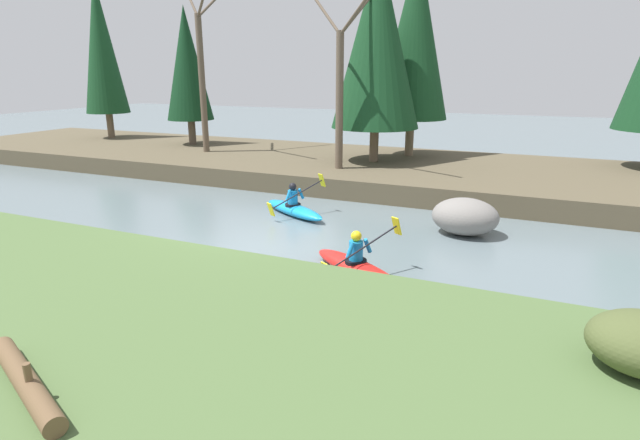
{
  "coord_description": "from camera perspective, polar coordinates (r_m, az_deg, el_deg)",
  "views": [
    {
      "loc": [
        6.12,
        -10.1,
        4.24
      ],
      "look_at": [
        1.18,
        1.24,
        0.55
      ],
      "focal_mm": 28.0,
      "sensor_mm": 36.0,
      "label": 1
    }
  ],
  "objects": [
    {
      "name": "ground_plane",
      "position": [
        12.55,
        -7.23,
        -3.27
      ],
      "size": [
        90.0,
        90.0,
        0.0
      ],
      "primitive_type": "plane",
      "color": "slate"
    },
    {
      "name": "riverbank_near",
      "position": [
        8.29,
        -29.49,
        -13.15
      ],
      "size": [
        44.0,
        7.52,
        0.85
      ],
      "color": "#4C6638",
      "rests_on": "ground"
    },
    {
      "name": "riverbank_far",
      "position": [
        20.87,
        6.09,
        5.8
      ],
      "size": [
        44.0,
        8.25,
        0.71
      ],
      "color": "brown",
      "rests_on": "ground"
    },
    {
      "name": "conifer_tree_far_left",
      "position": [
        30.22,
        -23.75,
        17.75
      ],
      "size": [
        2.27,
        2.27,
        8.33
      ],
      "color": "brown",
      "rests_on": "riverbank_far"
    },
    {
      "name": "conifer_tree_left",
      "position": [
        26.09,
        -14.95,
        16.84
      ],
      "size": [
        2.27,
        2.27,
        6.55
      ],
      "color": "brown",
      "rests_on": "riverbank_far"
    },
    {
      "name": "conifer_tree_mid_left",
      "position": [
        20.43,
        6.56,
        19.72
      ],
      "size": [
        3.47,
        3.47,
        8.0
      ],
      "color": "brown",
      "rests_on": "riverbank_far"
    },
    {
      "name": "conifer_tree_centre",
      "position": [
        22.13,
        10.77,
        20.06
      ],
      "size": [
        3.01,
        3.01,
        8.37
      ],
      "color": "#7A664C",
      "rests_on": "riverbank_far"
    },
    {
      "name": "bare_tree_upstream",
      "position": [
        23.45,
        -13.25,
        16.64
      ],
      "size": [
        4.3,
        4.25,
        7.88
      ],
      "color": "brown",
      "rests_on": "riverbank_far"
    },
    {
      "name": "bare_tree_mid_upstream",
      "position": [
        18.78,
        2.41,
        15.25
      ],
      "size": [
        3.61,
        3.56,
        6.55
      ],
      "color": "brown",
      "rests_on": "riverbank_far"
    },
    {
      "name": "kayaker_lead",
      "position": [
        10.73,
        4.66,
        -5.57
      ],
      "size": [
        2.63,
        1.98,
        1.2
      ],
      "rotation": [
        0.0,
        0.0,
        -0.54
      ],
      "color": "red",
      "rests_on": "ground"
    },
    {
      "name": "kayaker_middle",
      "position": [
        15.28,
        -2.95,
        1.34
      ],
      "size": [
        2.66,
        1.94,
        1.2
      ],
      "rotation": [
        0.0,
        0.0,
        -0.49
      ],
      "color": "#1993D6",
      "rests_on": "ground"
    },
    {
      "name": "boulder_midstream",
      "position": [
        13.95,
        16.25,
        0.38
      ],
      "size": [
        1.77,
        1.38,
        1.0
      ],
      "color": "gray",
      "rests_on": "ground"
    },
    {
      "name": "driftwood_log",
      "position": [
        6.61,
        -30.59,
        -15.61
      ],
      "size": [
        2.0,
        1.03,
        0.44
      ],
      "rotation": [
        0.0,
        0.0,
        -0.4
      ],
      "color": "brown",
      "rests_on": "riverbank_near"
    }
  ]
}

